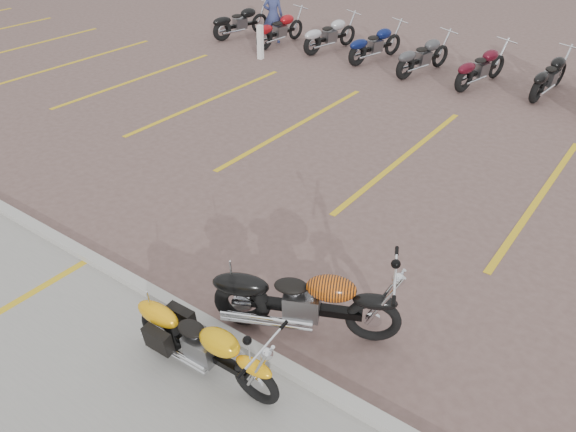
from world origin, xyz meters
name	(u,v)px	position (x,y,z in m)	size (l,w,h in m)	color
ground	(289,250)	(0.00, 0.00, 0.00)	(100.00, 100.00, 0.00)	#745853
curb	(199,319)	(0.00, -2.00, 0.06)	(60.00, 0.18, 0.12)	#ADAAA3
parking_stripes	(404,157)	(0.00, 4.00, 0.00)	(38.00, 5.50, 0.01)	gold
yellow_cruiser	(204,345)	(0.64, -2.54, 0.42)	(2.07, 0.31, 0.85)	black
flame_cruiser	(302,302)	(1.17, -1.33, 0.49)	(2.22, 1.15, 0.98)	black
person_a	(273,15)	(-7.29, 9.12, 0.87)	(0.64, 0.42, 1.75)	navy
bollard	(260,42)	(-6.50, 7.45, 0.50)	(0.15, 0.15, 1.00)	white
bg_bike_row	(453,58)	(-1.17, 9.20, 0.55)	(15.81, 2.08, 1.10)	black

